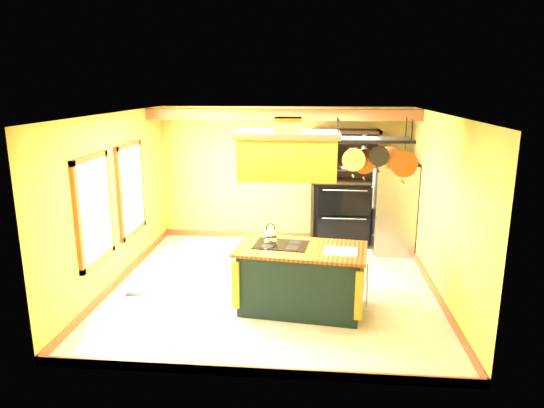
% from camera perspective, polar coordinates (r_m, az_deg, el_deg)
% --- Properties ---
extents(floor, '(5.00, 5.00, 0.00)m').
position_cam_1_polar(floor, '(7.83, 0.15, -9.59)').
color(floor, beige).
rests_on(floor, ground).
extents(ceiling, '(5.00, 5.00, 0.00)m').
position_cam_1_polar(ceiling, '(7.19, 0.16, 10.55)').
color(ceiling, white).
rests_on(ceiling, wall_back).
extents(wall_back, '(5.00, 0.02, 2.70)m').
position_cam_1_polar(wall_back, '(9.83, 1.42, 3.52)').
color(wall_back, '#B89743').
rests_on(wall_back, floor).
extents(wall_front, '(5.00, 0.02, 2.70)m').
position_cam_1_polar(wall_front, '(5.02, -2.34, -6.77)').
color(wall_front, '#B89743').
rests_on(wall_front, floor).
extents(wall_left, '(0.02, 5.00, 2.70)m').
position_cam_1_polar(wall_left, '(8.00, -17.98, 0.43)').
color(wall_left, '#B89743').
rests_on(wall_left, floor).
extents(wall_right, '(0.02, 5.00, 2.70)m').
position_cam_1_polar(wall_right, '(7.60, 19.28, -0.36)').
color(wall_right, '#B89743').
rests_on(wall_right, floor).
extents(ceiling_beam, '(5.00, 0.15, 0.20)m').
position_cam_1_polar(ceiling_beam, '(8.89, 1.13, 10.47)').
color(ceiling_beam, brown).
rests_on(ceiling_beam, ceiling).
extents(window_near, '(0.06, 1.06, 1.56)m').
position_cam_1_polar(window_near, '(7.27, -20.17, -0.66)').
color(window_near, brown).
rests_on(window_near, wall_left).
extents(window_far, '(0.06, 1.06, 1.56)m').
position_cam_1_polar(window_far, '(8.52, -16.24, 1.69)').
color(window_far, brown).
rests_on(window_far, wall_left).
extents(kitchen_island, '(1.89, 1.20, 1.11)m').
position_cam_1_polar(kitchen_island, '(6.91, 3.42, -8.67)').
color(kitchen_island, black).
rests_on(kitchen_island, floor).
extents(range_hood, '(1.36, 0.77, 0.80)m').
position_cam_1_polar(range_hood, '(6.46, 1.88, 6.02)').
color(range_hood, gold).
rests_on(range_hood, ceiling).
extents(pot_rack, '(1.11, 0.50, 0.75)m').
position_cam_1_polar(pot_rack, '(6.48, 11.82, 6.32)').
color(pot_rack, black).
rests_on(pot_rack, ceiling).
extents(refrigerator, '(0.74, 0.87, 1.70)m').
position_cam_1_polar(refrigerator, '(9.46, 14.03, -0.55)').
color(refrigerator, gray).
rests_on(refrigerator, floor).
extents(hutch, '(1.29, 0.59, 2.28)m').
position_cam_1_polar(hutch, '(9.68, 8.41, 0.39)').
color(hutch, black).
rests_on(hutch, floor).
extents(floor_register, '(0.30, 0.17, 0.01)m').
position_cam_1_polar(floor_register, '(7.80, -15.83, -10.20)').
color(floor_register, black).
rests_on(floor_register, floor).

